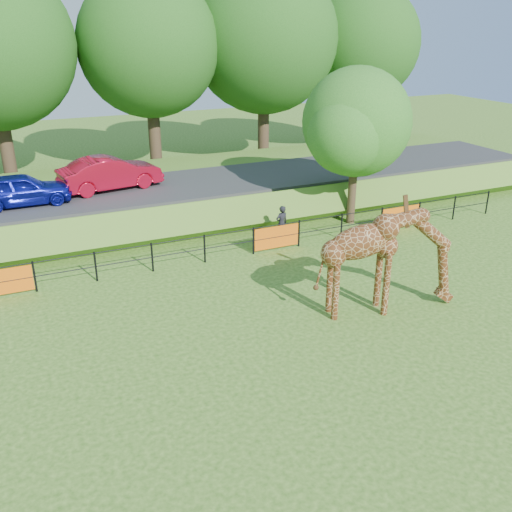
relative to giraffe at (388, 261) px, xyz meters
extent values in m
plane|color=#2C5314|center=(-3.87, -2.11, -1.65)|extent=(90.00, 90.00, 0.00)
cube|color=#2C5314|center=(-3.87, 13.39, -1.00)|extent=(40.00, 9.00, 1.30)
cube|color=#2F2F32|center=(-3.87, 11.89, -0.29)|extent=(40.00, 5.00, 0.12)
imported|color=#161DB3|center=(-9.70, 11.46, 0.43)|extent=(3.90, 1.59, 1.33)
imported|color=#B40C25|center=(-5.93, 12.33, 0.51)|extent=(4.68, 2.32, 1.48)
imported|color=black|center=(-0.23, 6.72, -0.90)|extent=(0.60, 0.44, 1.50)
cylinder|color=#362718|center=(3.63, 7.49, -0.05)|extent=(0.36, 0.36, 3.20)
sphere|color=#25621B|center=(3.63, 7.49, 2.81)|extent=(4.60, 4.60, 4.60)
sphere|color=#25621B|center=(4.78, 8.18, 2.35)|extent=(3.45, 3.45, 3.45)
sphere|color=#25621B|center=(2.71, 6.80, 2.47)|extent=(3.22, 3.22, 3.22)
cylinder|color=#362718|center=(-9.87, 19.89, 0.85)|extent=(0.70, 0.70, 5.00)
cylinder|color=#362718|center=(-1.87, 19.89, 0.85)|extent=(0.70, 0.70, 5.00)
sphere|color=#194512|center=(-1.87, 19.89, 5.49)|extent=(7.80, 7.80, 7.80)
cylinder|color=#362718|center=(5.13, 19.89, 0.85)|extent=(0.70, 0.70, 5.00)
sphere|color=#194512|center=(5.13, 19.89, 5.77)|extent=(8.80, 8.80, 8.80)
cylinder|color=#362718|center=(12.13, 19.89, 0.85)|extent=(0.70, 0.70, 5.00)
sphere|color=#194512|center=(12.13, 19.89, 5.38)|extent=(7.40, 7.40, 7.40)
camera|label=1|loc=(-10.30, -12.86, 6.83)|focal=40.00mm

